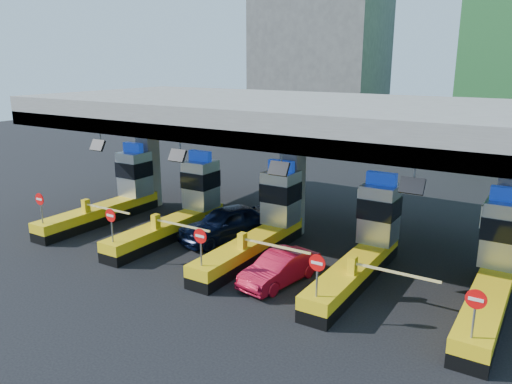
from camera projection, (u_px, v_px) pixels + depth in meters
The scene contains 10 objects.
ground at pixel (262, 252), 23.76m from camera, with size 120.00×120.00×0.00m, color black.
toll_canopy at pixel (292, 117), 24.54m from camera, with size 28.00×12.09×7.00m.
toll_lane_far_left at pixel (116, 194), 28.75m from camera, with size 4.43×8.00×4.16m.
toll_lane_left at pixel (183, 207), 26.19m from camera, with size 4.43×8.00×4.16m.
toll_lane_center at pixel (265, 223), 23.63m from camera, with size 4.43×8.00×4.16m.
toll_lane_right at pixel (366, 243), 21.07m from camera, with size 4.43×8.00×4.16m.
toll_lane_far_right at pixel (496, 268), 18.51m from camera, with size 4.43×8.00×4.16m.
bg_building_concrete at pixel (320, 59), 58.12m from camera, with size 14.00×10.00×18.00m, color #4C4C49.
van at pixel (227, 223), 25.25m from camera, with size 2.05×5.10×1.74m, color black.
red_car at pixel (280, 268), 20.36m from camera, with size 1.37×3.92×1.29m, color maroon.
Camera 1 is at (11.53, -19.00, 8.89)m, focal length 35.00 mm.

